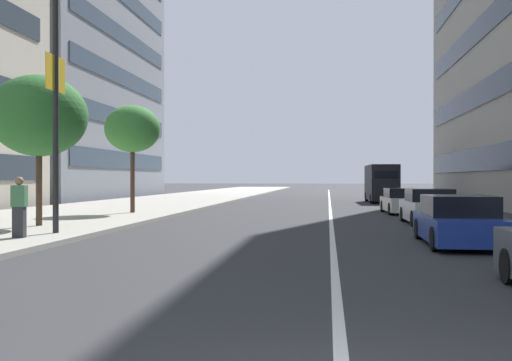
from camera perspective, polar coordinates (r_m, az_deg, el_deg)
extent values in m
cube|color=#A39E93|center=(36.35, -12.80, -2.57)|extent=(160.00, 10.18, 0.15)
cube|color=silver|center=(39.18, 7.27, -2.47)|extent=(110.00, 0.16, 0.01)
cylinder|color=black|center=(11.10, 23.67, -7.73)|extent=(0.62, 0.23, 0.62)
cube|color=navy|center=(16.96, 19.27, -4.39)|extent=(4.55, 1.94, 0.66)
cube|color=black|center=(16.95, 19.26, -2.33)|extent=(2.37, 1.76, 0.55)
cylinder|color=black|center=(18.30, 15.71, -4.59)|extent=(0.62, 0.23, 0.62)
cylinder|color=black|center=(18.61, 20.97, -4.52)|extent=(0.62, 0.23, 0.62)
cylinder|color=black|center=(15.36, 17.22, -5.51)|extent=(0.62, 0.23, 0.62)
cylinder|color=black|center=(15.72, 23.42, -5.39)|extent=(0.62, 0.23, 0.62)
cube|color=silver|center=(24.37, 16.64, -2.87)|extent=(4.16, 1.88, 0.76)
cube|color=black|center=(24.32, 16.65, -1.37)|extent=(2.01, 1.69, 0.51)
cylinder|color=black|center=(25.59, 14.27, -3.22)|extent=(0.62, 0.23, 0.62)
cylinder|color=black|center=(25.88, 17.86, -3.18)|extent=(0.62, 0.23, 0.62)
cylinder|color=black|center=(22.91, 15.26, -3.62)|extent=(0.62, 0.23, 0.62)
cylinder|color=black|center=(23.23, 19.25, -3.57)|extent=(0.62, 0.23, 0.62)
cube|color=beige|center=(31.26, 14.17, -2.26)|extent=(4.54, 1.92, 0.69)
cube|color=black|center=(31.28, 14.16, -1.18)|extent=(2.43, 1.70, 0.49)
cylinder|color=black|center=(32.62, 12.37, -2.48)|extent=(0.63, 0.24, 0.62)
cylinder|color=black|center=(32.86, 15.15, -2.46)|extent=(0.63, 0.24, 0.62)
cylinder|color=black|center=(29.68, 13.09, -2.74)|extent=(0.63, 0.24, 0.62)
cylinder|color=black|center=(29.95, 16.14, -2.72)|extent=(0.63, 0.24, 0.62)
cube|color=black|center=(44.98, 12.20, -0.18)|extent=(6.08, 2.15, 2.62)
cube|color=black|center=(42.00, 12.65, 0.58)|extent=(0.08, 1.70, 0.56)
cylinder|color=black|center=(46.96, 10.82, -1.59)|extent=(0.73, 0.28, 0.72)
cylinder|color=black|center=(47.15, 13.02, -1.59)|extent=(0.73, 0.28, 0.72)
cylinder|color=black|center=(42.87, 11.30, -1.76)|extent=(0.73, 0.28, 0.72)
cylinder|color=black|center=(43.08, 13.71, -1.76)|extent=(0.73, 0.28, 0.72)
cylinder|color=#232326|center=(19.14, -19.08, 6.87)|extent=(0.18, 0.18, 7.82)
cube|color=gold|center=(18.98, -19.56, 10.07)|extent=(0.56, 0.03, 1.10)
cube|color=gold|center=(19.60, -18.63, 9.76)|extent=(0.56, 0.03, 1.10)
cylinder|color=#473323|center=(22.13, -20.53, -0.75)|extent=(0.22, 0.22, 2.65)
ellipsoid|color=#2D6B2D|center=(22.24, -20.53, 5.98)|extent=(3.42, 3.42, 2.90)
cylinder|color=#473323|center=(29.29, -12.03, -0.05)|extent=(0.22, 0.22, 3.11)
ellipsoid|color=#387A33|center=(29.39, -12.03, 4.98)|extent=(2.73, 2.73, 2.32)
cube|color=#2D2D33|center=(17.86, -22.22, -3.80)|extent=(0.27, 0.34, 0.89)
cube|color=#3F724C|center=(17.82, -22.22, -1.41)|extent=(0.30, 0.42, 0.61)
sphere|color=#8C6647|center=(17.82, -22.23, -0.04)|extent=(0.24, 0.24, 0.24)
cube|color=#232D3D|center=(40.65, 20.58, 1.91)|extent=(26.66, 0.08, 1.50)
cube|color=#232D3D|center=(40.98, 20.58, 7.65)|extent=(26.66, 0.08, 1.50)
cube|color=#232D3D|center=(41.71, 20.59, 13.25)|extent=(26.66, 0.08, 1.50)
cube|color=#384756|center=(54.39, -12.70, 1.94)|extent=(23.12, 0.08, 1.50)
cube|color=#384756|center=(54.63, -12.70, 5.87)|extent=(23.12, 0.08, 1.50)
cube|color=#384756|center=(55.13, -12.71, 9.74)|extent=(23.12, 0.08, 1.50)
cube|color=#384756|center=(55.87, -12.71, 13.53)|extent=(23.12, 0.08, 1.50)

